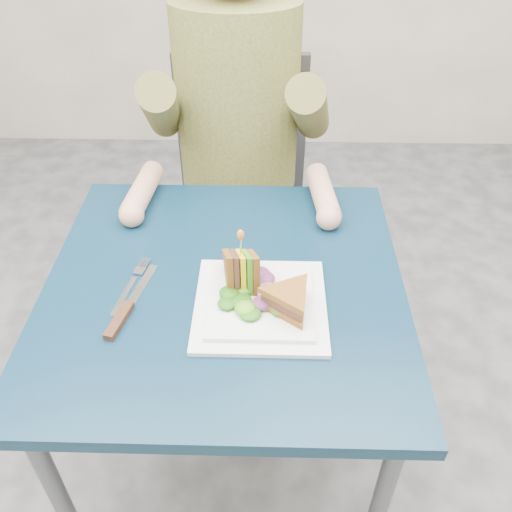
{
  "coord_description": "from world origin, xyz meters",
  "views": [
    {
      "loc": [
        0.09,
        -0.83,
        1.5
      ],
      "look_at": [
        0.07,
        -0.02,
        0.82
      ],
      "focal_mm": 38.0,
      "sensor_mm": 36.0,
      "label": 1
    }
  ],
  "objects_px": {
    "table": "(226,309)",
    "fork": "(130,287)",
    "chair": "(241,183)",
    "sandwich_upright": "(241,271)",
    "sandwich_flat": "(289,300)",
    "plate": "(260,304)",
    "knife": "(124,313)",
    "diner": "(237,87)"
  },
  "relations": [
    {
      "from": "sandwich_upright",
      "to": "fork",
      "type": "xyz_separation_m",
      "value": [
        -0.23,
        0.0,
        -0.05
      ]
    },
    {
      "from": "table",
      "to": "diner",
      "type": "xyz_separation_m",
      "value": [
        -0.0,
        0.58,
        0.26
      ]
    },
    {
      "from": "chair",
      "to": "fork",
      "type": "bearing_deg",
      "value": -105.33
    },
    {
      "from": "table",
      "to": "sandwich_flat",
      "type": "xyz_separation_m",
      "value": [
        0.13,
        -0.09,
        0.12
      ]
    },
    {
      "from": "sandwich_flat",
      "to": "fork",
      "type": "xyz_separation_m",
      "value": [
        -0.33,
        0.07,
        -0.04
      ]
    },
    {
      "from": "plate",
      "to": "fork",
      "type": "xyz_separation_m",
      "value": [
        -0.27,
        0.05,
        -0.01
      ]
    },
    {
      "from": "chair",
      "to": "knife",
      "type": "relative_size",
      "value": 4.23
    },
    {
      "from": "table",
      "to": "plate",
      "type": "distance_m",
      "value": 0.14
    },
    {
      "from": "table",
      "to": "knife",
      "type": "relative_size",
      "value": 3.41
    },
    {
      "from": "chair",
      "to": "sandwich_flat",
      "type": "bearing_deg",
      "value": -80.41
    },
    {
      "from": "plate",
      "to": "fork",
      "type": "bearing_deg",
      "value": 169.93
    },
    {
      "from": "table",
      "to": "knife",
      "type": "height_order",
      "value": "knife"
    },
    {
      "from": "table",
      "to": "chair",
      "type": "height_order",
      "value": "chair"
    },
    {
      "from": "diner",
      "to": "knife",
      "type": "xyz_separation_m",
      "value": [
        -0.19,
        -0.68,
        -0.18
      ]
    },
    {
      "from": "sandwich_upright",
      "to": "knife",
      "type": "height_order",
      "value": "sandwich_upright"
    },
    {
      "from": "sandwich_flat",
      "to": "fork",
      "type": "height_order",
      "value": "sandwich_flat"
    },
    {
      "from": "diner",
      "to": "sandwich_flat",
      "type": "distance_m",
      "value": 0.7
    },
    {
      "from": "plate",
      "to": "knife",
      "type": "relative_size",
      "value": 1.18
    },
    {
      "from": "diner",
      "to": "plate",
      "type": "height_order",
      "value": "diner"
    },
    {
      "from": "diner",
      "to": "fork",
      "type": "relative_size",
      "value": 4.18
    },
    {
      "from": "chair",
      "to": "sandwich_upright",
      "type": "bearing_deg",
      "value": -86.93
    },
    {
      "from": "table",
      "to": "fork",
      "type": "distance_m",
      "value": 0.21
    },
    {
      "from": "sandwich_flat",
      "to": "sandwich_upright",
      "type": "distance_m",
      "value": 0.12
    },
    {
      "from": "plate",
      "to": "sandwich_upright",
      "type": "distance_m",
      "value": 0.07
    },
    {
      "from": "table",
      "to": "diner",
      "type": "bearing_deg",
      "value": 90.0
    },
    {
      "from": "plate",
      "to": "knife",
      "type": "distance_m",
      "value": 0.27
    },
    {
      "from": "sandwich_flat",
      "to": "knife",
      "type": "distance_m",
      "value": 0.32
    },
    {
      "from": "diner",
      "to": "knife",
      "type": "distance_m",
      "value": 0.72
    },
    {
      "from": "sandwich_upright",
      "to": "fork",
      "type": "height_order",
      "value": "sandwich_upright"
    },
    {
      "from": "sandwich_flat",
      "to": "sandwich_upright",
      "type": "relative_size",
      "value": 1.18
    },
    {
      "from": "diner",
      "to": "sandwich_upright",
      "type": "height_order",
      "value": "diner"
    },
    {
      "from": "table",
      "to": "sandwich_upright",
      "type": "distance_m",
      "value": 0.14
    },
    {
      "from": "knife",
      "to": "table",
      "type": "bearing_deg",
      "value": 27.85
    },
    {
      "from": "sandwich_upright",
      "to": "knife",
      "type": "bearing_deg",
      "value": -161.56
    },
    {
      "from": "sandwich_flat",
      "to": "fork",
      "type": "bearing_deg",
      "value": 167.36
    },
    {
      "from": "chair",
      "to": "sandwich_upright",
      "type": "height_order",
      "value": "chair"
    },
    {
      "from": "diner",
      "to": "sandwich_upright",
      "type": "relative_size",
      "value": 5.18
    },
    {
      "from": "diner",
      "to": "plate",
      "type": "bearing_deg",
      "value": -83.18
    },
    {
      "from": "diner",
      "to": "fork",
      "type": "height_order",
      "value": "diner"
    },
    {
      "from": "sandwich_flat",
      "to": "sandwich_upright",
      "type": "height_order",
      "value": "sandwich_upright"
    },
    {
      "from": "plate",
      "to": "fork",
      "type": "height_order",
      "value": "plate"
    },
    {
      "from": "sandwich_upright",
      "to": "sandwich_flat",
      "type": "bearing_deg",
      "value": -36.68
    }
  ]
}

